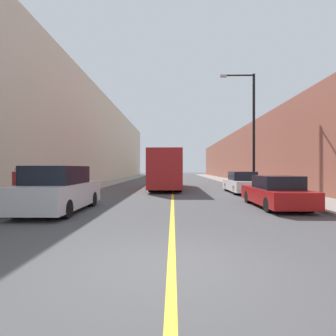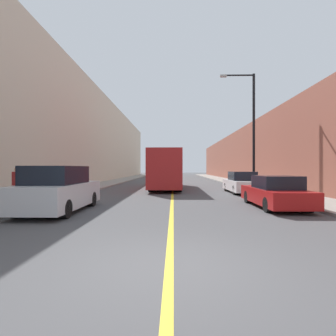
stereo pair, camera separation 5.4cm
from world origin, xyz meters
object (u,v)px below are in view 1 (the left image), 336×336
Objects in this scene: street_lamp_right at (251,125)px; pedestrian at (17,184)px; bus at (166,169)px; parked_suv_left at (59,191)px; car_right_near at (276,193)px; car_right_mid at (242,183)px.

pedestrian is (-13.60, -7.81, -4.14)m from street_lamp_right.
bus is 2.20× the size of parked_suv_left.
parked_suv_left is 1.04× the size of car_right_near.
street_lamp_right is (6.64, -2.63, 3.45)m from bus.
car_right_near is at bearing -64.38° from bus.
car_right_mid is at bearing 87.79° from car_right_near.
car_right_mid reaches higher than car_right_near.
bus is 7.93m from street_lamp_right.
pedestrian is at bearing 177.47° from car_right_near.
bus is 1.18× the size of street_lamp_right.
bus is at bearing 143.93° from car_right_mid.
car_right_mid is (5.53, -4.03, -1.01)m from bus.
car_right_mid is at bearing 27.18° from pedestrian.
car_right_mid is 0.52× the size of street_lamp_right.
parked_suv_left is 15.09m from street_lamp_right.
bus is at bearing 158.37° from street_lamp_right.
parked_suv_left is 9.43m from car_right_near.
bus reaches higher than car_right_near.
pedestrian is at bearing -150.12° from street_lamp_right.
bus is 6.09× the size of pedestrian.
bus is 6.92m from car_right_mid.
parked_suv_left is 0.54× the size of street_lamp_right.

